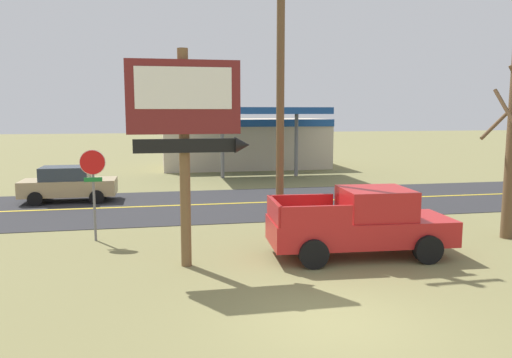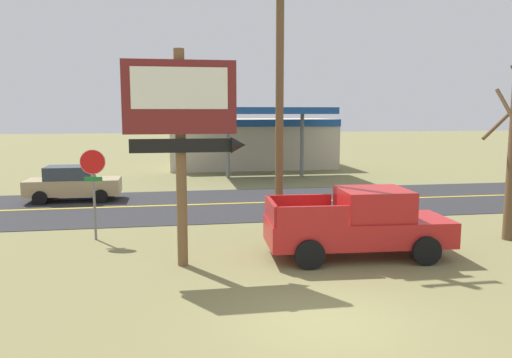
{
  "view_description": "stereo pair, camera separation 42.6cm",
  "coord_description": "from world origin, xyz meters",
  "px_view_note": "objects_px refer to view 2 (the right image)",
  "views": [
    {
      "loc": [
        -3.33,
        -9.02,
        4.15
      ],
      "look_at": [
        0.0,
        8.0,
        1.8
      ],
      "focal_mm": 35.03,
      "sensor_mm": 36.0,
      "label": 1
    },
    {
      "loc": [
        -2.91,
        -9.09,
        4.15
      ],
      "look_at": [
        0.0,
        8.0,
        1.8
      ],
      "focal_mm": 35.03,
      "sensor_mm": 36.0,
      "label": 2
    }
  ],
  "objects_px": {
    "stop_sign": "(93,178)",
    "utility_pole": "(280,86)",
    "car_tan_near_lane": "(73,183)",
    "motel_sign": "(183,121)",
    "pickup_red_parked_on_lawn": "(360,224)",
    "gas_station": "(251,141)"
  },
  "relations": [
    {
      "from": "motel_sign",
      "to": "pickup_red_parked_on_lawn",
      "type": "distance_m",
      "value": 5.77
    },
    {
      "from": "utility_pole",
      "to": "pickup_red_parked_on_lawn",
      "type": "xyz_separation_m",
      "value": [
        1.78,
        -2.7,
        -4.0
      ]
    },
    {
      "from": "stop_sign",
      "to": "pickup_red_parked_on_lawn",
      "type": "distance_m",
      "value": 8.48
    },
    {
      "from": "motel_sign",
      "to": "stop_sign",
      "type": "height_order",
      "value": "motel_sign"
    },
    {
      "from": "gas_station",
      "to": "pickup_red_parked_on_lawn",
      "type": "distance_m",
      "value": 23.5
    },
    {
      "from": "utility_pole",
      "to": "pickup_red_parked_on_lawn",
      "type": "distance_m",
      "value": 5.15
    },
    {
      "from": "stop_sign",
      "to": "car_tan_near_lane",
      "type": "relative_size",
      "value": 0.7
    },
    {
      "from": "utility_pole",
      "to": "gas_station",
      "type": "distance_m",
      "value": 21.13
    },
    {
      "from": "motel_sign",
      "to": "gas_station",
      "type": "height_order",
      "value": "motel_sign"
    },
    {
      "from": "gas_station",
      "to": "pickup_red_parked_on_lawn",
      "type": "bearing_deg",
      "value": -91.52
    },
    {
      "from": "stop_sign",
      "to": "utility_pole",
      "type": "xyz_separation_m",
      "value": [
        5.99,
        -0.53,
        2.94
      ]
    },
    {
      "from": "stop_sign",
      "to": "gas_station",
      "type": "xyz_separation_m",
      "value": [
        8.39,
        20.24,
        -0.08
      ]
    },
    {
      "from": "motel_sign",
      "to": "car_tan_near_lane",
      "type": "height_order",
      "value": "motel_sign"
    },
    {
      "from": "motel_sign",
      "to": "utility_pole",
      "type": "relative_size",
      "value": 0.62
    },
    {
      "from": "utility_pole",
      "to": "pickup_red_parked_on_lawn",
      "type": "height_order",
      "value": "utility_pole"
    },
    {
      "from": "car_tan_near_lane",
      "to": "stop_sign",
      "type": "bearing_deg",
      "value": -74.74
    },
    {
      "from": "car_tan_near_lane",
      "to": "motel_sign",
      "type": "bearing_deg",
      "value": -65.93
    },
    {
      "from": "pickup_red_parked_on_lawn",
      "to": "stop_sign",
      "type": "bearing_deg",
      "value": 157.41
    },
    {
      "from": "motel_sign",
      "to": "pickup_red_parked_on_lawn",
      "type": "height_order",
      "value": "motel_sign"
    },
    {
      "from": "motel_sign",
      "to": "car_tan_near_lane",
      "type": "bearing_deg",
      "value": 114.07
    },
    {
      "from": "gas_station",
      "to": "car_tan_near_lane",
      "type": "bearing_deg",
      "value": -129.55
    },
    {
      "from": "utility_pole",
      "to": "gas_station",
      "type": "bearing_deg",
      "value": 83.4
    }
  ]
}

